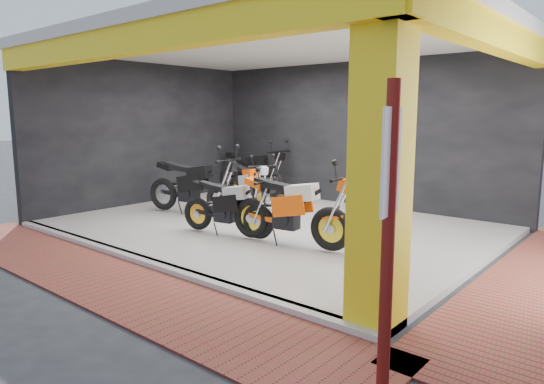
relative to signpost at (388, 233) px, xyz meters
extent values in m
plane|color=#2D2D30|center=(-4.44, 1.93, -1.37)|extent=(80.00, 80.00, 0.00)
cube|color=silver|center=(-4.44, 3.93, -1.32)|extent=(8.00, 6.00, 0.10)
cube|color=beige|center=(-4.44, 3.93, 2.23)|extent=(8.40, 6.40, 0.20)
cube|color=black|center=(-4.44, 7.03, 0.38)|extent=(8.20, 0.20, 3.50)
cube|color=black|center=(-8.54, 3.93, 0.38)|extent=(0.20, 6.20, 3.50)
cube|color=yellow|center=(-0.69, 1.18, 0.38)|extent=(0.50, 0.50, 3.50)
cube|color=yellow|center=(-4.44, 0.93, 1.93)|extent=(8.40, 0.30, 0.40)
cube|color=yellow|center=(-0.44, 3.93, 1.93)|extent=(0.30, 6.40, 0.40)
cube|color=silver|center=(-4.44, 0.91, -1.32)|extent=(8.00, 0.20, 0.10)
cube|color=maroon|center=(-4.44, 0.13, -1.36)|extent=(9.00, 1.40, 0.03)
cube|color=maroon|center=(0.36, 3.93, -1.36)|extent=(1.40, 7.00, 0.03)
cylinder|color=#61130E|center=(0.00, 0.00, -0.12)|extent=(0.10, 0.10, 2.50)
cube|color=white|center=(0.00, 0.00, 0.53)|extent=(0.06, 0.35, 0.80)
camera|label=1|loc=(1.60, -3.27, 0.87)|focal=32.00mm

